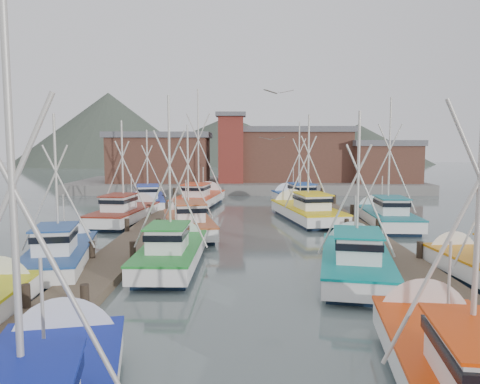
{
  "coord_description": "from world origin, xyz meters",
  "views": [
    {
      "loc": [
        -0.67,
        -24.37,
        5.93
      ],
      "look_at": [
        -0.8,
        8.01,
        2.6
      ],
      "focal_mm": 35.0,
      "sensor_mm": 36.0,
      "label": 1
    }
  ],
  "objects_px": {
    "boat_4": "(173,252)",
    "boat_8": "(188,223)",
    "lookout_tower": "(231,147)",
    "boat_12": "(201,198)",
    "boat_1": "(459,369)"
  },
  "relations": [
    {
      "from": "lookout_tower",
      "to": "boat_8",
      "type": "bearing_deg",
      "value": -94.98
    },
    {
      "from": "boat_4",
      "to": "boat_12",
      "type": "relative_size",
      "value": 0.74
    },
    {
      "from": "boat_12",
      "to": "boat_4",
      "type": "bearing_deg",
      "value": -80.32
    },
    {
      "from": "lookout_tower",
      "to": "boat_4",
      "type": "xyz_separation_m",
      "value": [
        -2.03,
        -34.97,
        -4.87
      ]
    },
    {
      "from": "lookout_tower",
      "to": "boat_12",
      "type": "bearing_deg",
      "value": -102.1
    },
    {
      "from": "lookout_tower",
      "to": "boat_1",
      "type": "distance_m",
      "value": 47.59
    },
    {
      "from": "boat_1",
      "to": "boat_12",
      "type": "xyz_separation_m",
      "value": [
        -9.06,
        34.52,
        0.01
      ]
    },
    {
      "from": "boat_1",
      "to": "boat_4",
      "type": "bearing_deg",
      "value": 132.94
    },
    {
      "from": "boat_8",
      "to": "lookout_tower",
      "type": "bearing_deg",
      "value": 73.18
    },
    {
      "from": "lookout_tower",
      "to": "boat_4",
      "type": "height_order",
      "value": "lookout_tower"
    },
    {
      "from": "boat_4",
      "to": "boat_12",
      "type": "height_order",
      "value": "boat_12"
    },
    {
      "from": "lookout_tower",
      "to": "boat_12",
      "type": "distance_m",
      "value": 13.57
    },
    {
      "from": "lookout_tower",
      "to": "boat_12",
      "type": "height_order",
      "value": "boat_12"
    },
    {
      "from": "boat_4",
      "to": "boat_8",
      "type": "bearing_deg",
      "value": 92.78
    },
    {
      "from": "boat_1",
      "to": "boat_4",
      "type": "distance_m",
      "value": 14.62
    }
  ]
}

